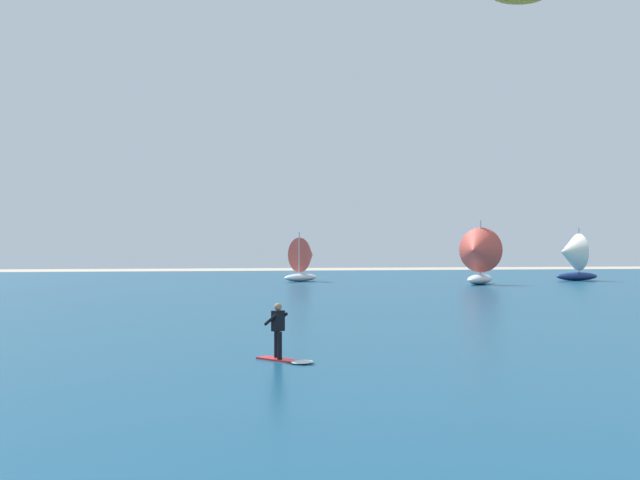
{
  "coord_description": "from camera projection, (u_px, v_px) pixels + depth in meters",
  "views": [
    {
      "loc": [
        -4.34,
        -2.97,
        3.49
      ],
      "look_at": [
        -0.66,
        21.65,
        3.63
      ],
      "focal_mm": 43.56,
      "sensor_mm": 36.0,
      "label": 1
    }
  ],
  "objects": [
    {
      "name": "sailboat_mid_right",
      "position": [
        477.0,
        255.0,
        65.08
      ],
      "size": [
        4.64,
        4.85,
        5.41
      ],
      "color": "white",
      "rests_on": "ocean"
    },
    {
      "name": "kitesurfer",
      "position": [
        283.0,
        340.0,
        22.54
      ],
      "size": [
        1.7,
        1.85,
        1.67
      ],
      "color": "red",
      "rests_on": "ocean"
    },
    {
      "name": "ocean",
      "position": [
        267.0,
        293.0,
        54.19
      ],
      "size": [
        160.0,
        90.0,
        0.1
      ],
      "primitive_type": "cube",
      "color": "navy",
      "rests_on": "ground"
    },
    {
      "name": "sailboat_trailing",
      "position": [
        305.0,
        259.0,
        71.05
      ],
      "size": [
        4.05,
        3.77,
        4.5
      ],
      "color": "white",
      "rests_on": "ocean"
    },
    {
      "name": "sailboat_far_right",
      "position": [
        571.0,
        256.0,
        72.22
      ],
      "size": [
        4.24,
        3.61,
        4.94
      ],
      "color": "navy",
      "rests_on": "ocean"
    }
  ]
}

